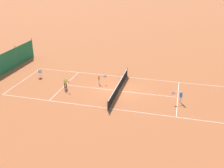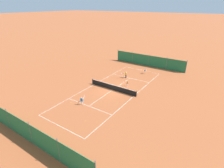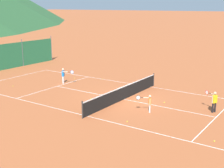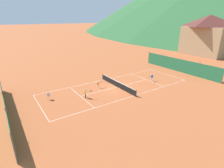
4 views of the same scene
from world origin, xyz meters
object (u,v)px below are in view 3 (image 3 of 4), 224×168
player_far_service (149,102)px  tennis_ball_near_corner (91,99)px  tennis_ball_by_net_left (214,141)px  player_far_baseline (64,75)px  tennis_ball_service_box (113,99)px  tennis_ball_alley_right (164,102)px  tennis_ball_alley_left (74,78)px  player_near_service (214,100)px  tennis_net (124,92)px  tennis_ball_by_net_right (102,79)px  tennis_ball_mid_court (13,86)px  tennis_ball_far_corner (127,121)px

player_far_service → tennis_ball_near_corner: 4.69m
tennis_ball_near_corner → tennis_ball_by_net_left: bearing=-103.5°
tennis_ball_near_corner → tennis_ball_by_net_left: (-2.23, -9.28, 0.00)m
player_far_baseline → tennis_ball_service_box: 6.22m
tennis_ball_alley_right → tennis_ball_alley_left: bearing=77.9°
player_far_service → tennis_ball_near_corner: bearing=87.9°
player_near_service → tennis_ball_alley_right: 3.38m
player_far_baseline → tennis_ball_near_corner: player_far_baseline is taller
player_far_service → tennis_ball_alley_right: size_ratio=16.55×
player_far_baseline → player_near_service: bearing=-91.2°
tennis_net → tennis_ball_by_net_right: tennis_net is taller
tennis_ball_by_net_right → tennis_ball_mid_court: same height
tennis_ball_mid_court → tennis_ball_by_net_right: bearing=-37.1°
tennis_ball_by_net_right → tennis_ball_near_corner: 5.96m
player_far_service → tennis_ball_alley_left: (4.34, 9.76, -0.61)m
player_far_baseline → tennis_ball_by_net_right: player_far_baseline is taller
player_far_service → tennis_ball_by_net_left: player_far_service is taller
tennis_ball_by_net_right → tennis_ball_alley_right: 8.11m
tennis_net → player_near_service: (0.81, -5.98, 0.27)m
tennis_ball_alley_left → player_far_service: bearing=-114.0°
tennis_ball_alley_right → player_far_service: bearing=179.9°
player_near_service → player_far_service: player_near_service is taller
player_near_service → player_far_baseline: 12.61m
tennis_ball_by_net_right → player_far_service: bearing=-126.0°
tennis_net → tennis_ball_alley_left: 7.69m
player_near_service → tennis_ball_service_box: player_near_service is taller
player_near_service → tennis_ball_near_corner: 8.24m
tennis_ball_alley_left → tennis_ball_mid_court: (-4.96, 2.26, 0.00)m
player_far_baseline → tennis_ball_by_net_left: bearing=-108.0°
tennis_ball_by_net_right → player_far_baseline: bearing=148.0°
player_far_service → tennis_ball_service_box: (0.95, 3.32, -0.61)m
player_far_baseline → tennis_ball_near_corner: (-2.31, -4.66, -0.71)m
tennis_ball_by_net_right → tennis_ball_service_box: (-4.47, -4.14, 0.00)m
tennis_ball_mid_court → player_near_service: bearing=-79.6°
tennis_ball_by_net_right → tennis_ball_alley_left: bearing=115.1°
player_far_service → tennis_ball_service_box: bearing=74.0°
tennis_ball_by_net_right → player_near_service: bearing=-106.6°
player_far_baseline → tennis_ball_service_box: size_ratio=19.35×
tennis_ball_far_corner → tennis_ball_alley_right: bearing=-2.9°
tennis_net → player_far_baseline: 6.73m
tennis_ball_service_box → tennis_ball_alley_left: bearing=62.2°
tennis_ball_near_corner → tennis_ball_mid_court: (-0.78, 7.38, 0.00)m
tennis_ball_near_corner → tennis_ball_by_net_right: bearing=28.2°
tennis_net → player_near_service: player_near_service is taller
player_near_service → tennis_ball_mid_court: size_ratio=19.95×
tennis_ball_alley_right → player_near_service: bearing=-90.7°
player_near_service → tennis_ball_by_net_right: 11.26m
tennis_ball_by_net_left → player_far_baseline: bearing=72.0°
tennis_ball_by_net_right → tennis_ball_mid_court: size_ratio=1.00×
tennis_ball_mid_court → player_far_service: bearing=-87.1°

